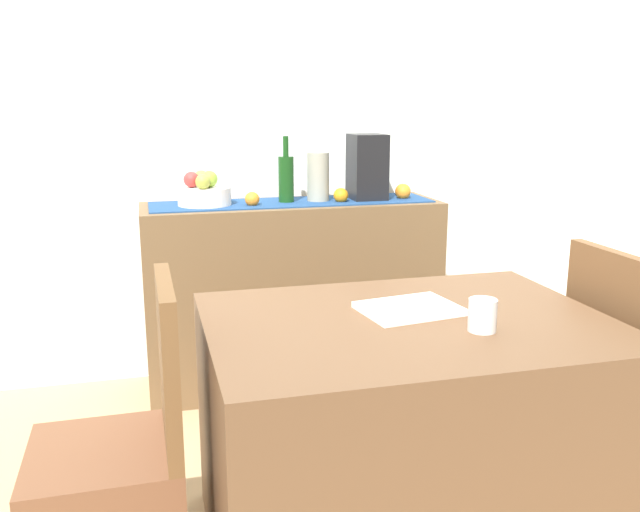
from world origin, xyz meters
TOP-DOWN VIEW (x-y plane):
  - ground_plane at (0.00, 0.00)m, footprint 6.40×6.40m
  - room_wall_rear at (0.00, 1.18)m, footprint 6.40×0.06m
  - sideboard_console at (0.05, 0.92)m, footprint 1.39×0.42m
  - table_runner at (0.05, 0.92)m, footprint 1.30×0.32m
  - fruit_bowl at (-0.36, 0.92)m, footprint 0.24×0.24m
  - apple_center at (-0.37, 0.86)m, footprint 0.07×0.07m
  - apple_left at (-0.41, 0.93)m, footprint 0.07×0.07m
  - apple_upper at (-0.34, 0.92)m, footprint 0.07×0.07m
  - apple_rear at (-0.36, 0.99)m, footprint 0.07×0.07m
  - wine_bottle at (0.02, 0.92)m, footprint 0.07×0.07m
  - coffee_maker at (0.41, 0.92)m, footprint 0.16×0.18m
  - ceramic_vase at (0.17, 0.92)m, footprint 0.10×0.10m
  - orange_loose_far at (0.59, 0.90)m, footprint 0.08×0.08m
  - orange_loose_end at (-0.15, 0.86)m, footprint 0.07×0.07m
  - orange_loose_near_bowl at (0.27, 0.87)m, footprint 0.07×0.07m
  - dining_table at (0.09, -0.40)m, footprint 1.16×0.85m
  - open_book at (0.12, -0.34)m, footprint 0.31×0.25m
  - coffee_cup at (0.25, -0.55)m, footprint 0.08×0.08m
  - chair_near_window at (-0.75, -0.40)m, footprint 0.40×0.40m
  - chair_by_corner at (0.94, -0.40)m, footprint 0.40×0.40m

SIDE VIEW (x-z plane):
  - ground_plane at x=0.00m, z-range -0.02..0.00m
  - chair_near_window at x=-0.75m, z-range -0.18..0.72m
  - chair_by_corner at x=0.94m, z-range -0.18..0.72m
  - dining_table at x=0.09m, z-range 0.00..0.74m
  - sideboard_console at x=0.05m, z-range 0.00..0.89m
  - open_book at x=0.12m, z-range 0.74..0.76m
  - coffee_cup at x=0.25m, z-range 0.74..0.83m
  - table_runner at x=0.05m, z-range 0.89..0.89m
  - orange_loose_end at x=-0.15m, z-range 0.89..0.95m
  - orange_loose_near_bowl at x=0.27m, z-range 0.89..0.96m
  - orange_loose_far at x=0.59m, z-range 0.89..0.96m
  - fruit_bowl at x=-0.36m, z-range 0.89..0.97m
  - ceramic_vase at x=0.17m, z-range 0.89..1.12m
  - wine_bottle at x=0.02m, z-range 0.85..1.16m
  - apple_center at x=-0.37m, z-range 0.97..1.04m
  - apple_rear at x=-0.36m, z-range 0.97..1.04m
  - apple_left at x=-0.41m, z-range 0.97..1.04m
  - apple_upper at x=-0.34m, z-range 0.97..1.05m
  - coffee_maker at x=0.41m, z-range 0.89..1.20m
  - room_wall_rear at x=0.00m, z-range 0.00..2.70m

